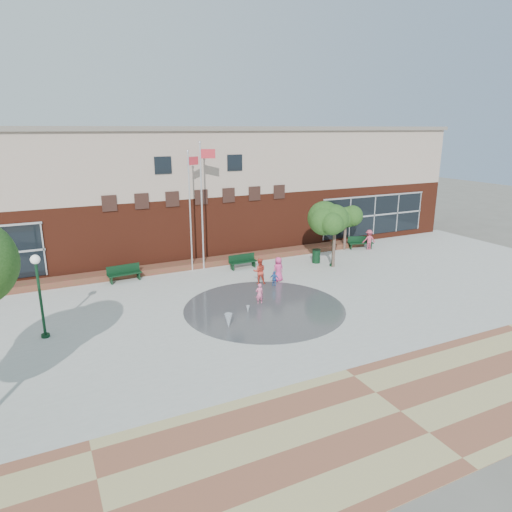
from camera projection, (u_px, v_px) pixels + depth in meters
name	position (u px, v px, depth m)	size (l,w,h in m)	color
ground	(294.00, 331.00, 21.22)	(120.00, 120.00, 0.00)	#666056
plaza_concrete	(256.00, 302.00, 24.68)	(46.00, 18.00, 0.01)	#A8A8A0
paver_band	(401.00, 412.00, 15.16)	(46.00, 6.00, 0.01)	brown
splash_pad	(264.00, 308.00, 23.81)	(8.40, 8.40, 0.01)	#383A3D
library_building	(179.00, 188.00, 35.08)	(44.40, 10.40, 9.20)	#592113
flower_bed	(208.00, 265.00, 31.26)	(26.00, 1.20, 0.40)	maroon
flagpole_left	(190.00, 205.00, 29.05)	(0.85, 0.42, 7.79)	silver
flagpole_right	(202.00, 200.00, 29.25)	(0.96, 0.44, 8.30)	silver
lamp_left	(39.00, 287.00, 19.89)	(0.41, 0.41, 3.86)	#0E311A
lamp_right	(334.00, 234.00, 30.45)	(0.39, 0.39, 3.68)	#0E311A
bench_left	(125.00, 276.00, 27.90)	(2.07, 0.75, 1.02)	#0E311A
bench_mid	(243.00, 264.00, 30.49)	(1.91, 0.57, 0.95)	#0E311A
bench_right	(360.00, 245.00, 35.43)	(2.00, 1.13, 0.97)	#0E311A
trash_can	(316.00, 256.00, 31.72)	(0.60, 0.60, 0.98)	#0E311A
tree_mid	(335.00, 215.00, 29.95)	(2.91, 2.91, 4.91)	#49372E
tree_small_right	(346.00, 214.00, 34.51)	(2.22, 2.22, 3.80)	#49372E
water_jet_a	(229.00, 329.00, 21.39)	(0.37, 0.37, 0.73)	white
water_jet_b	(248.00, 314.00, 23.12)	(0.18, 0.18, 0.41)	white
child_splash	(259.00, 294.00, 24.31)	(0.42, 0.27, 1.15)	pink
adult_red	(259.00, 271.00, 27.35)	(0.77, 0.60, 1.59)	#C53B2B
adult_pink	(278.00, 269.00, 27.86)	(0.75, 0.49, 1.53)	#D83C7F
child_blue	(274.00, 279.00, 26.98)	(0.56, 0.23, 0.95)	#2B61AF
person_bench	(369.00, 240.00, 35.12)	(1.01, 0.58, 1.56)	#C03E59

